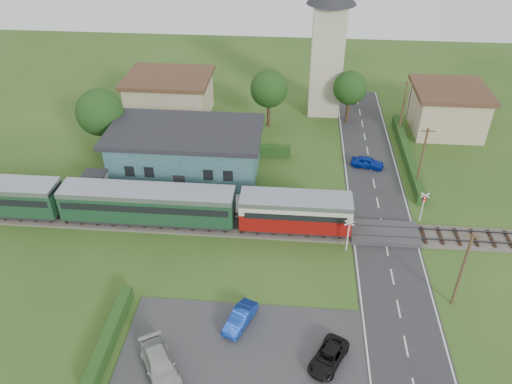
# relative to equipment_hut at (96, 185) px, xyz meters

# --- Properties ---
(ground) EXTENTS (120.00, 120.00, 0.00)m
(ground) POSITION_rel_equipment_hut_xyz_m (18.00, -5.20, -1.75)
(ground) COLOR #2D4C19
(railway_track) EXTENTS (76.00, 3.20, 0.49)m
(railway_track) POSITION_rel_equipment_hut_xyz_m (18.00, -3.20, -1.64)
(railway_track) COLOR #4C443D
(railway_track) RESTS_ON ground
(road) EXTENTS (6.00, 70.00, 0.05)m
(road) POSITION_rel_equipment_hut_xyz_m (28.00, -5.20, -1.72)
(road) COLOR #28282B
(road) RESTS_ON ground
(car_park) EXTENTS (17.00, 9.00, 0.08)m
(car_park) POSITION_rel_equipment_hut_xyz_m (16.50, -17.20, -1.71)
(car_park) COLOR #333335
(car_park) RESTS_ON ground
(crossing_deck) EXTENTS (6.20, 3.40, 0.45)m
(crossing_deck) POSITION_rel_equipment_hut_xyz_m (28.00, -3.20, -1.52)
(crossing_deck) COLOR #333335
(crossing_deck) RESTS_ON ground
(platform) EXTENTS (30.00, 3.00, 0.45)m
(platform) POSITION_rel_equipment_hut_xyz_m (8.00, 0.00, -1.52)
(platform) COLOR gray
(platform) RESTS_ON ground
(equipment_hut) EXTENTS (2.30, 2.30, 2.55)m
(equipment_hut) POSITION_rel_equipment_hut_xyz_m (0.00, 0.00, 0.00)
(equipment_hut) COLOR #C0B39A
(equipment_hut) RESTS_ON platform
(station_building) EXTENTS (16.00, 9.00, 5.30)m
(station_building) POSITION_rel_equipment_hut_xyz_m (8.00, 5.79, 0.95)
(station_building) COLOR #2B565C
(station_building) RESTS_ON ground
(train) EXTENTS (43.20, 2.90, 3.40)m
(train) POSITION_rel_equipment_hut_xyz_m (3.03, -3.20, 0.43)
(train) COLOR #232328
(train) RESTS_ON ground
(church_tower) EXTENTS (6.00, 6.00, 17.60)m
(church_tower) POSITION_rel_equipment_hut_xyz_m (23.00, 22.80, 8.48)
(church_tower) COLOR #C0B39A
(church_tower) RESTS_ON ground
(house_west) EXTENTS (10.80, 8.80, 5.50)m
(house_west) POSITION_rel_equipment_hut_xyz_m (3.00, 19.80, 1.04)
(house_west) COLOR tan
(house_west) RESTS_ON ground
(house_east) EXTENTS (8.80, 8.80, 5.50)m
(house_east) POSITION_rel_equipment_hut_xyz_m (38.00, 18.80, 1.05)
(house_east) COLOR tan
(house_east) RESTS_ON ground
(hedge_carpark) EXTENTS (0.80, 9.00, 1.20)m
(hedge_carpark) POSITION_rel_equipment_hut_xyz_m (7.00, -17.20, -1.15)
(hedge_carpark) COLOR #193814
(hedge_carpark) RESTS_ON ground
(hedge_roadside) EXTENTS (0.80, 18.00, 1.20)m
(hedge_roadside) POSITION_rel_equipment_hut_xyz_m (32.20, 10.80, -1.15)
(hedge_roadside) COLOR #193814
(hedge_roadside) RESTS_ON ground
(hedge_station) EXTENTS (22.00, 0.80, 1.30)m
(hedge_station) POSITION_rel_equipment_hut_xyz_m (8.00, 10.30, -1.10)
(hedge_station) COLOR #193814
(hedge_station) RESTS_ON ground
(tree_a) EXTENTS (5.20, 5.20, 8.00)m
(tree_a) POSITION_rel_equipment_hut_xyz_m (-2.00, 8.80, 3.63)
(tree_a) COLOR #332316
(tree_a) RESTS_ON ground
(tree_b) EXTENTS (4.60, 4.60, 7.34)m
(tree_b) POSITION_rel_equipment_hut_xyz_m (16.00, 17.80, 3.27)
(tree_b) COLOR #332316
(tree_b) RESTS_ON ground
(tree_c) EXTENTS (4.20, 4.20, 6.78)m
(tree_c) POSITION_rel_equipment_hut_xyz_m (26.00, 19.80, 2.91)
(tree_c) COLOR #332316
(tree_c) RESTS_ON ground
(utility_pole_b) EXTENTS (1.40, 0.22, 7.00)m
(utility_pole_b) POSITION_rel_equipment_hut_xyz_m (32.20, -11.20, 1.88)
(utility_pole_b) COLOR #473321
(utility_pole_b) RESTS_ON ground
(utility_pole_c) EXTENTS (1.40, 0.22, 7.00)m
(utility_pole_c) POSITION_rel_equipment_hut_xyz_m (32.20, 4.80, 1.88)
(utility_pole_c) COLOR #473321
(utility_pole_c) RESTS_ON ground
(utility_pole_d) EXTENTS (1.40, 0.22, 7.00)m
(utility_pole_d) POSITION_rel_equipment_hut_xyz_m (32.20, 16.80, 1.88)
(utility_pole_d) COLOR #473321
(utility_pole_d) RESTS_ON ground
(crossing_signal_near) EXTENTS (0.84, 0.28, 3.28)m
(crossing_signal_near) POSITION_rel_equipment_hut_xyz_m (24.40, -5.61, 0.39)
(crossing_signal_near) COLOR silver
(crossing_signal_near) RESTS_ON ground
(crossing_signal_far) EXTENTS (0.84, 0.28, 3.28)m
(crossing_signal_far) POSITION_rel_equipment_hut_xyz_m (31.60, -0.81, 0.39)
(crossing_signal_far) COLOR silver
(crossing_signal_far) RESTS_ON ground
(streetlamp_west) EXTENTS (0.30, 0.30, 5.15)m
(streetlamp_west) POSITION_rel_equipment_hut_xyz_m (-4.00, 14.80, 1.29)
(streetlamp_west) COLOR #3F3F47
(streetlamp_west) RESTS_ON ground
(streetlamp_east) EXTENTS (0.30, 0.30, 5.15)m
(streetlamp_east) POSITION_rel_equipment_hut_xyz_m (34.00, 21.80, 1.29)
(streetlamp_east) COLOR #3F3F47
(streetlamp_east) RESTS_ON ground
(car_on_road) EXTENTS (3.80, 2.16, 1.22)m
(car_on_road) POSITION_rel_equipment_hut_xyz_m (27.57, 8.63, -1.09)
(car_on_road) COLOR #08269F
(car_on_road) RESTS_ON road
(car_park_blue) EXTENTS (2.49, 3.79, 1.18)m
(car_park_blue) POSITION_rel_equipment_hut_xyz_m (16.05, -14.71, -1.08)
(car_park_blue) COLOR #0F3499
(car_park_blue) RESTS_ON car_park
(car_park_silver) EXTENTS (4.06, 5.01, 1.36)m
(car_park_silver) POSITION_rel_equipment_hut_xyz_m (11.17, -19.27, -0.99)
(car_park_silver) COLOR #B1B1B1
(car_park_silver) RESTS_ON car_park
(car_park_dark) EXTENTS (3.24, 4.17, 1.05)m
(car_park_dark) POSITION_rel_equipment_hut_xyz_m (22.42, -17.53, -1.14)
(car_park_dark) COLOR black
(car_park_dark) RESTS_ON car_park
(pedestrian_near) EXTENTS (0.74, 0.54, 1.87)m
(pedestrian_near) POSITION_rel_equipment_hut_xyz_m (16.18, 0.34, -0.36)
(pedestrian_near) COLOR gray
(pedestrian_near) RESTS_ON platform
(pedestrian_far) EXTENTS (0.64, 0.78, 1.51)m
(pedestrian_far) POSITION_rel_equipment_hut_xyz_m (3.78, 0.40, -0.54)
(pedestrian_far) COLOR gray
(pedestrian_far) RESTS_ON platform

